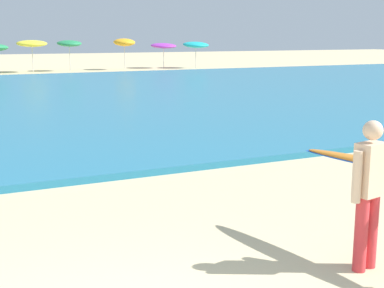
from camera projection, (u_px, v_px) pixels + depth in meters
name	position (u px, v px, depth m)	size (l,w,h in m)	color
surfer_with_board	(383.00, 179.00, 6.13)	(1.18, 2.78, 1.73)	red
beach_umbrella_4	(32.00, 44.00, 39.32)	(2.21, 2.23, 2.41)	beige
beach_umbrella_5	(69.00, 43.00, 40.78)	(1.86, 1.89, 2.39)	beige
beach_umbrella_6	(124.00, 42.00, 42.42)	(1.72, 1.76, 2.51)	beige
beach_umbrella_7	(164.00, 46.00, 44.69)	(2.14, 2.16, 2.13)	beige
beach_umbrella_8	(196.00, 45.00, 44.80)	(2.17, 2.20, 2.25)	beige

